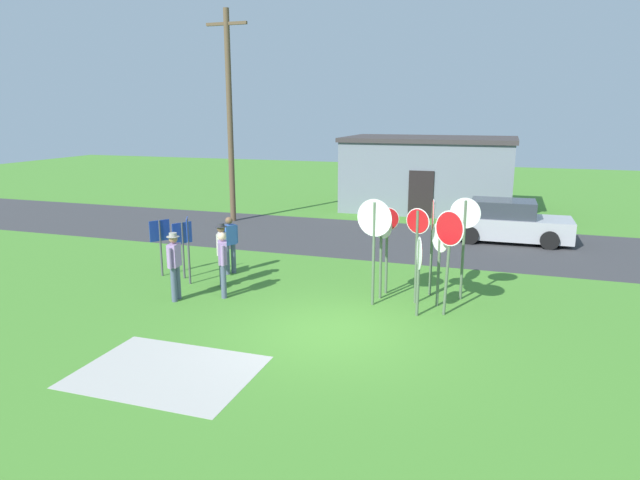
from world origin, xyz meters
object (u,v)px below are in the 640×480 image
at_px(stop_sign_leaning_right, 449,244).
at_px(stop_sign_rear_left, 374,232).
at_px(stop_sign_rear_right, 464,231).
at_px(info_panel_rightmost, 188,239).
at_px(stop_sign_leaning_left, 440,250).
at_px(stop_sign_low_front, 417,241).
at_px(stop_sign_tallest, 432,230).
at_px(person_in_teal, 223,261).
at_px(utility_pole, 230,114).
at_px(stop_sign_far_back, 381,240).
at_px(person_near_signs, 175,262).
at_px(parked_car_on_street, 507,223).
at_px(info_panel_middle, 160,238).
at_px(person_holding_notes, 222,250).
at_px(stop_sign_center_cluster, 419,263).
at_px(stop_sign_nearest, 387,237).
at_px(info_panel_leftmost, 183,240).

xyz_separation_m(stop_sign_leaning_right, stop_sign_rear_left, (-1.77, 0.12, 0.13)).
height_order(stop_sign_rear_right, info_panel_rightmost, stop_sign_rear_right).
bearing_deg(stop_sign_leaning_left, stop_sign_low_front, 177.32).
height_order(stop_sign_tallest, stop_sign_leaning_left, stop_sign_tallest).
xyz_separation_m(stop_sign_leaning_left, person_in_teal, (-5.28, -1.02, -0.47)).
bearing_deg(utility_pole, stop_sign_far_back, -44.48).
relative_size(stop_sign_rear_left, person_in_teal, 1.56).
relative_size(stop_sign_low_front, stop_sign_leaning_right, 0.97).
relative_size(stop_sign_rear_right, person_near_signs, 1.49).
bearing_deg(parked_car_on_street, info_panel_middle, -140.25).
bearing_deg(person_near_signs, stop_sign_rear_left, 14.50).
xyz_separation_m(person_near_signs, person_holding_notes, (0.53, 1.47, 0.00)).
relative_size(stop_sign_center_cluster, person_near_signs, 1.08).
distance_m(stop_sign_low_front, stop_sign_leaning_right, 0.98).
bearing_deg(stop_sign_far_back, person_in_teal, -163.34).
xyz_separation_m(stop_sign_center_cluster, stop_sign_tallest, (0.07, 1.62, 0.46)).
bearing_deg(info_panel_middle, person_holding_notes, -7.33).
xyz_separation_m(stop_sign_center_cluster, stop_sign_rear_left, (-1.16, 0.42, 0.56)).
bearing_deg(stop_sign_nearest, stop_sign_center_cluster, -53.75).
bearing_deg(stop_sign_leaning_right, person_near_signs, -170.31).
bearing_deg(stop_sign_nearest, person_in_teal, -157.33).
distance_m(parked_car_on_street, person_holding_notes, 10.92).
bearing_deg(stop_sign_center_cluster, person_near_signs, -172.21).
bearing_deg(info_panel_rightmost, stop_sign_nearest, 9.93).
bearing_deg(stop_sign_center_cluster, stop_sign_rear_left, 159.96).
relative_size(stop_sign_leaning_right, stop_sign_leaning_left, 1.18).
distance_m(stop_sign_low_front, person_near_signs, 6.01).
distance_m(stop_sign_rear_left, person_holding_notes, 4.33).
bearing_deg(info_panel_rightmost, info_panel_leftmost, 136.38).
xyz_separation_m(info_panel_leftmost, info_panel_middle, (-0.74, 0.01, 0.01)).
bearing_deg(stop_sign_leaning_right, parked_car_on_street, 81.28).
height_order(stop_sign_tallest, person_in_teal, stop_sign_tallest).
bearing_deg(info_panel_leftmost, person_holding_notes, -10.75).
height_order(parked_car_on_street, stop_sign_leaning_left, stop_sign_leaning_left).
distance_m(parked_car_on_street, stop_sign_leaning_right, 8.61).
relative_size(person_holding_notes, info_panel_middle, 1.06).
height_order(stop_sign_center_cluster, stop_sign_tallest, stop_sign_tallest).
height_order(parked_car_on_street, info_panel_leftmost, info_panel_leftmost).
xyz_separation_m(utility_pole, info_panel_rightmost, (3.06, -8.61, -3.26)).
bearing_deg(stop_sign_low_front, info_panel_rightmost, -176.67).
xyz_separation_m(stop_sign_center_cluster, stop_sign_far_back, (-1.09, 0.95, 0.25)).
bearing_deg(person_in_teal, info_panel_leftmost, 149.10).
height_order(person_in_teal, info_panel_middle, person_in_teal).
relative_size(stop_sign_tallest, person_in_teal, 1.48).
bearing_deg(stop_sign_leaning_right, utility_pole, 138.67).
bearing_deg(stop_sign_low_front, stop_sign_rear_right, 32.81).
relative_size(utility_pole, stop_sign_leaning_left, 4.16).
distance_m(stop_sign_rear_right, info_panel_rightmost, 7.28).
distance_m(stop_sign_low_front, info_panel_leftmost, 6.59).
bearing_deg(stop_sign_far_back, info_panel_middle, -179.77).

